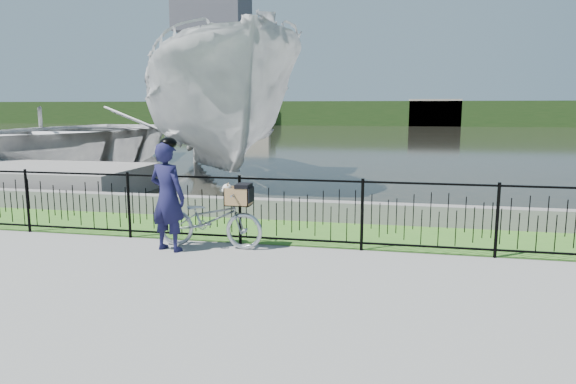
% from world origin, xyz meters
% --- Properties ---
extents(ground, '(120.00, 120.00, 0.00)m').
position_xyz_m(ground, '(0.00, 0.00, 0.00)').
color(ground, gray).
rests_on(ground, ground).
extents(grass_strip, '(60.00, 2.00, 0.01)m').
position_xyz_m(grass_strip, '(0.00, 2.60, 0.00)').
color(grass_strip, '#3C7123').
rests_on(grass_strip, ground).
extents(water, '(120.00, 120.00, 0.00)m').
position_xyz_m(water, '(0.00, 33.00, 0.00)').
color(water, black).
rests_on(water, ground).
extents(quay_wall, '(60.00, 0.30, 0.40)m').
position_xyz_m(quay_wall, '(0.00, 3.60, 0.20)').
color(quay_wall, slate).
rests_on(quay_wall, ground).
extents(fence, '(14.00, 0.06, 1.15)m').
position_xyz_m(fence, '(0.00, 1.60, 0.58)').
color(fence, black).
rests_on(fence, ground).
extents(far_treeline, '(120.00, 6.00, 3.00)m').
position_xyz_m(far_treeline, '(0.00, 60.00, 1.50)').
color(far_treeline, '#233C17').
rests_on(far_treeline, ground).
extents(far_building_left, '(8.00, 4.00, 4.00)m').
position_xyz_m(far_building_left, '(-18.00, 58.00, 2.00)').
color(far_building_left, '#A19481').
rests_on(far_building_left, ground).
extents(far_building_right, '(6.00, 3.00, 3.20)m').
position_xyz_m(far_building_right, '(6.00, 58.50, 1.60)').
color(far_building_right, '#A19481').
rests_on(far_building_right, ground).
extents(bicycle_rig, '(1.76, 0.61, 1.07)m').
position_xyz_m(bicycle_rig, '(-1.40, 1.30, 0.47)').
color(bicycle_rig, '#ACB1B8').
rests_on(bicycle_rig, ground).
extents(cyclist, '(0.71, 0.56, 1.79)m').
position_xyz_m(cyclist, '(-1.99, 0.99, 0.88)').
color(cyclist, '#151438').
rests_on(cyclist, ground).
extents(boat_near, '(9.35, 12.00, 6.19)m').
position_xyz_m(boat_near, '(-4.36, 9.78, 2.28)').
color(boat_near, silver).
rests_on(boat_near, water).
extents(boat_far, '(8.89, 11.77, 2.30)m').
position_xyz_m(boat_far, '(-10.67, 11.56, 1.15)').
color(boat_far, silver).
rests_on(boat_far, water).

